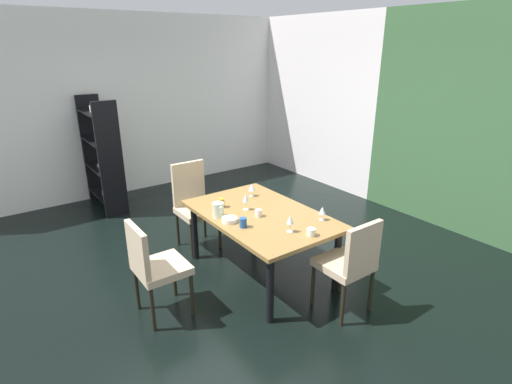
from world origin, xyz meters
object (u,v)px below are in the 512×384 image
at_px(chair_right_far, 351,261).
at_px(cup_near_shelf, 311,232).
at_px(serving_bowl_corner, 230,220).
at_px(dining_table, 261,220).
at_px(cup_south, 259,213).
at_px(pitcher_rear, 218,210).
at_px(wine_glass_near_window, 252,188).
at_px(cup_front, 221,203).
at_px(wine_glass_left, 246,198).
at_px(display_shelf, 102,154).
at_px(wine_glass_east, 290,220).
at_px(cup_west, 243,223).
at_px(chair_head_near, 153,264).
at_px(chair_left_near, 194,201).
at_px(wine_glass_center, 322,211).

xyz_separation_m(chair_right_far, cup_near_shelf, (-0.33, -0.19, 0.21)).
height_order(chair_right_far, serving_bowl_corner, chair_right_far).
bearing_deg(dining_table, cup_near_shelf, 5.80).
distance_m(serving_bowl_corner, cup_south, 0.32).
bearing_deg(cup_near_shelf, chair_right_far, 29.23).
distance_m(chair_right_far, pitcher_rear, 1.39).
distance_m(wine_glass_near_window, cup_front, 0.48).
relative_size(chair_right_far, wine_glass_near_window, 6.45).
xyz_separation_m(wine_glass_left, pitcher_rear, (-0.00, -0.34, -0.05)).
height_order(wine_glass_near_window, pitcher_rear, pitcher_rear).
relative_size(display_shelf, wine_glass_east, 9.64).
xyz_separation_m(serving_bowl_corner, cup_front, (-0.38, 0.13, 0.03)).
xyz_separation_m(display_shelf, pitcher_rear, (2.75, 0.36, -0.05)).
bearing_deg(pitcher_rear, wine_glass_near_window, 115.15).
relative_size(dining_table, wine_glass_east, 9.39).
bearing_deg(wine_glass_near_window, wine_glass_east, -14.63).
xyz_separation_m(cup_west, pitcher_rear, (-0.34, -0.07, 0.03)).
relative_size(wine_glass_near_window, wine_glass_east, 0.85).
bearing_deg(pitcher_rear, wine_glass_east, 28.30).
relative_size(cup_front, pitcher_rear, 0.62).
height_order(display_shelf, cup_near_shelf, display_shelf).
bearing_deg(dining_table, wine_glass_near_window, 155.18).
xyz_separation_m(chair_head_near, cup_front, (-0.41, 0.96, 0.23)).
xyz_separation_m(wine_glass_near_window, pitcher_rear, (0.29, -0.63, -0.02)).
bearing_deg(cup_front, chair_left_near, -179.33).
distance_m(display_shelf, cup_south, 3.06).
bearing_deg(cup_west, pitcher_rear, -168.23).
bearing_deg(chair_left_near, wine_glass_near_window, 130.18).
bearing_deg(chair_right_far, dining_table, 104.09).
xyz_separation_m(wine_glass_near_window, cup_near_shelf, (1.15, -0.15, -0.07)).
bearing_deg(dining_table, display_shelf, -165.23).
bearing_deg(serving_bowl_corner, cup_near_shelf, 32.78).
distance_m(display_shelf, wine_glass_east, 3.52).
height_order(cup_near_shelf, cup_south, cup_south).
relative_size(chair_left_near, cup_front, 10.63).
relative_size(wine_glass_east, serving_bowl_corner, 1.09).
height_order(wine_glass_center, pitcher_rear, pitcher_rear).
distance_m(dining_table, wine_glass_east, 0.55).
bearing_deg(pitcher_rear, chair_left_near, 169.80).
bearing_deg(wine_glass_east, cup_south, -176.77).
distance_m(display_shelf, pitcher_rear, 2.78).
bearing_deg(cup_south, cup_front, -157.22).
bearing_deg(chair_head_near, wine_glass_near_window, 109.05).
height_order(wine_glass_center, cup_near_shelf, wine_glass_center).
height_order(serving_bowl_corner, cup_front, cup_front).
relative_size(serving_bowl_corner, cup_front, 1.61).
distance_m(display_shelf, cup_west, 3.13).
relative_size(cup_front, cup_near_shelf, 1.21).
height_order(dining_table, pitcher_rear, pitcher_rear).
distance_m(chair_left_near, wine_glass_center, 1.67).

